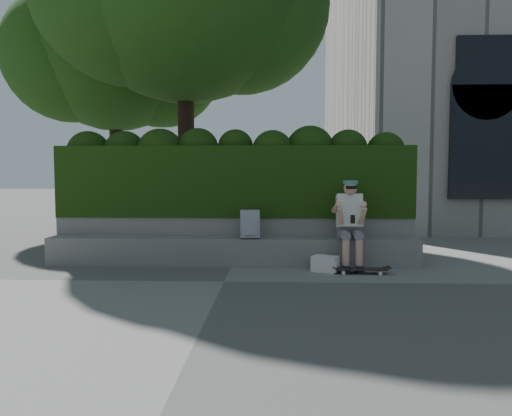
{
  "coord_description": "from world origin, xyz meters",
  "views": [
    {
      "loc": [
        0.71,
        -6.76,
        1.49
      ],
      "look_at": [
        0.4,
        1.0,
        0.95
      ],
      "focal_mm": 35.0,
      "sensor_mm": 36.0,
      "label": 1
    }
  ],
  "objects_px": {
    "skateboard": "(361,269)",
    "backpack_ground": "(325,264)",
    "person": "(350,221)",
    "backpack_plaid": "(250,224)"
  },
  "relations": [
    {
      "from": "backpack_plaid",
      "to": "skateboard",
      "type": "bearing_deg",
      "value": -23.16
    },
    {
      "from": "person",
      "to": "backpack_ground",
      "type": "xyz_separation_m",
      "value": [
        -0.41,
        -0.31,
        -0.63
      ]
    },
    {
      "from": "person",
      "to": "backpack_plaid",
      "type": "xyz_separation_m",
      "value": [
        -1.57,
        0.08,
        -0.08
      ]
    },
    {
      "from": "person",
      "to": "skateboard",
      "type": "xyz_separation_m",
      "value": [
        0.11,
        -0.45,
        -0.69
      ]
    },
    {
      "from": "skateboard",
      "to": "backpack_ground",
      "type": "height_order",
      "value": "backpack_ground"
    },
    {
      "from": "person",
      "to": "backpack_plaid",
      "type": "height_order",
      "value": "person"
    },
    {
      "from": "skateboard",
      "to": "backpack_plaid",
      "type": "xyz_separation_m",
      "value": [
        -1.68,
        0.53,
        0.61
      ]
    },
    {
      "from": "backpack_plaid",
      "to": "backpack_ground",
      "type": "relative_size",
      "value": 1.22
    },
    {
      "from": "person",
      "to": "backpack_ground",
      "type": "relative_size",
      "value": 3.71
    },
    {
      "from": "backpack_plaid",
      "to": "backpack_ground",
      "type": "bearing_deg",
      "value": -24.11
    }
  ]
}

